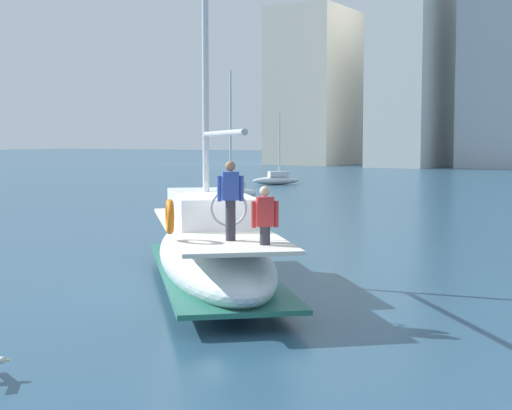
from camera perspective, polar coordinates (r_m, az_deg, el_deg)
name	(u,v)px	position (r m, az deg, el deg)	size (l,w,h in m)	color
ground_plane	(220,294)	(17.59, -2.63, -6.56)	(400.00, 400.00, 0.00)	#284C66
main_sailboat	(212,249)	(18.34, -3.25, -3.22)	(8.13, 8.80, 12.34)	silver
moored_sloop_near	(234,192)	(43.49, -1.64, 0.93)	(1.23, 4.38, 7.26)	silver
moored_cutter_left	(276,179)	(59.67, 1.50, 1.92)	(3.09, 3.55, 5.52)	silver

